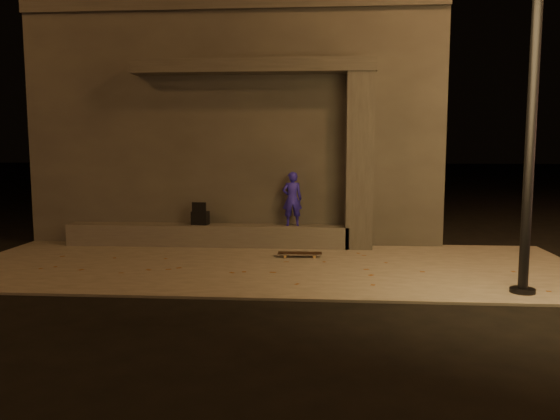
# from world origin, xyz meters

# --- Properties ---
(ground) EXTENTS (120.00, 120.00, 0.00)m
(ground) POSITION_xyz_m (0.00, 0.00, 0.00)
(ground) COLOR black
(ground) RESTS_ON ground
(sidewalk) EXTENTS (11.00, 4.40, 0.04)m
(sidewalk) POSITION_xyz_m (0.00, 2.00, 0.02)
(sidewalk) COLOR #625E56
(sidewalk) RESTS_ON ground
(building) EXTENTS (9.00, 5.10, 5.22)m
(building) POSITION_xyz_m (-1.00, 6.49, 2.61)
(building) COLOR #3B3835
(building) RESTS_ON ground
(ledge) EXTENTS (6.00, 0.55, 0.45)m
(ledge) POSITION_xyz_m (-1.50, 3.75, 0.27)
(ledge) COLOR #524F4A
(ledge) RESTS_ON sidewalk
(column) EXTENTS (0.55, 0.55, 3.60)m
(column) POSITION_xyz_m (1.70, 3.75, 1.84)
(column) COLOR #3B3835
(column) RESTS_ON sidewalk
(canopy) EXTENTS (5.00, 0.70, 0.28)m
(canopy) POSITION_xyz_m (-0.50, 3.80, 3.78)
(canopy) COLOR #3B3835
(canopy) RESTS_ON column
(skateboarder) EXTENTS (0.45, 0.32, 1.14)m
(skateboarder) POSITION_xyz_m (0.32, 3.75, 1.06)
(skateboarder) COLOR #261DBE
(skateboarder) RESTS_ON ledge
(backpack) EXTENTS (0.37, 0.27, 0.49)m
(backpack) POSITION_xyz_m (-1.65, 3.75, 0.66)
(backpack) COLOR black
(backpack) RESTS_ON ledge
(skateboard) EXTENTS (0.84, 0.23, 0.09)m
(skateboard) POSITION_xyz_m (0.53, 2.65, 0.12)
(skateboard) COLOR black
(skateboard) RESTS_ON sidewalk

